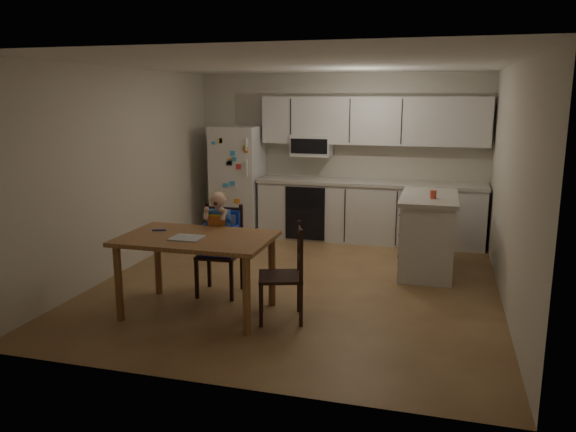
{
  "coord_description": "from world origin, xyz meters",
  "views": [
    {
      "loc": [
        1.56,
        -6.12,
        2.15
      ],
      "look_at": [
        0.02,
        -0.57,
        0.92
      ],
      "focal_mm": 35.0,
      "sensor_mm": 36.0,
      "label": 1
    }
  ],
  "objects_px": {
    "kitchen_island": "(428,233)",
    "chair_booster": "(220,232)",
    "chair_side": "(290,267)",
    "red_cup": "(433,194)",
    "dining_table": "(197,247)",
    "refrigerator": "(238,180)"
  },
  "relations": [
    {
      "from": "refrigerator",
      "to": "kitchen_island",
      "type": "distance_m",
      "value": 3.25
    },
    {
      "from": "dining_table",
      "to": "chair_booster",
      "type": "distance_m",
      "value": 0.62
    },
    {
      "from": "chair_booster",
      "to": "chair_side",
      "type": "relative_size",
      "value": 1.22
    },
    {
      "from": "red_cup",
      "to": "chair_side",
      "type": "relative_size",
      "value": 0.1
    },
    {
      "from": "red_cup",
      "to": "dining_table",
      "type": "bearing_deg",
      "value": -140.25
    },
    {
      "from": "red_cup",
      "to": "kitchen_island",
      "type": "bearing_deg",
      "value": 101.98
    },
    {
      "from": "kitchen_island",
      "to": "red_cup",
      "type": "height_order",
      "value": "red_cup"
    },
    {
      "from": "kitchen_island",
      "to": "chair_side",
      "type": "relative_size",
      "value": 1.37
    },
    {
      "from": "refrigerator",
      "to": "red_cup",
      "type": "bearing_deg",
      "value": -25.96
    },
    {
      "from": "chair_side",
      "to": "kitchen_island",
      "type": "bearing_deg",
      "value": 130.64
    },
    {
      "from": "kitchen_island",
      "to": "chair_side",
      "type": "height_order",
      "value": "kitchen_island"
    },
    {
      "from": "kitchen_island",
      "to": "chair_booster",
      "type": "relative_size",
      "value": 1.13
    },
    {
      "from": "kitchen_island",
      "to": "chair_booster",
      "type": "height_order",
      "value": "chair_booster"
    },
    {
      "from": "chair_side",
      "to": "chair_booster",
      "type": "bearing_deg",
      "value": -137.09
    },
    {
      "from": "red_cup",
      "to": "chair_booster",
      "type": "bearing_deg",
      "value": -151.07
    },
    {
      "from": "dining_table",
      "to": "chair_booster",
      "type": "bearing_deg",
      "value": 90.27
    },
    {
      "from": "dining_table",
      "to": "chair_side",
      "type": "relative_size",
      "value": 1.56
    },
    {
      "from": "kitchen_island",
      "to": "red_cup",
      "type": "relative_size",
      "value": 13.3
    },
    {
      "from": "dining_table",
      "to": "chair_side",
      "type": "bearing_deg",
      "value": 4.76
    },
    {
      "from": "kitchen_island",
      "to": "red_cup",
      "type": "distance_m",
      "value": 0.57
    },
    {
      "from": "dining_table",
      "to": "chair_side",
      "type": "height_order",
      "value": "chair_side"
    },
    {
      "from": "red_cup",
      "to": "chair_booster",
      "type": "height_order",
      "value": "chair_booster"
    }
  ]
}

